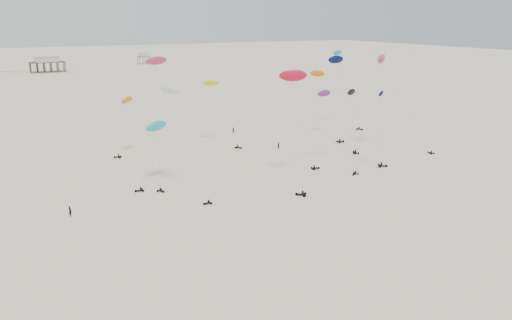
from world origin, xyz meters
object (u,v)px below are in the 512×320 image
rig_0 (217,98)px  rig_3 (157,82)px  pavilion_main (47,65)px  spectator_0 (71,216)px  pavilion_small (144,59)px  rig_8 (175,106)px

rig_0 → rig_3: bearing=19.2°
pavilion_main → spectator_0: bearing=-95.2°
pavilion_small → pavilion_main: bearing=-156.8°
pavilion_main → rig_8: rig_8 is taller
rig_8 → spectator_0: bearing=100.6°
rig_3 → spectator_0: 29.83m
pavilion_small → rig_8: bearing=-104.3°
pavilion_small → rig_3: 287.72m
pavilion_main → spectator_0: (-23.29, -256.53, -4.22)m
rig_0 → spectator_0: size_ratio=8.64×
pavilion_small → rig_0: size_ratio=0.48×
rig_3 → rig_8: size_ratio=1.14×
pavilion_main → spectator_0: size_ratio=9.59×
pavilion_main → rig_3: 248.08m
rig_0 → spectator_0: (-44.03, -37.17, -12.22)m
pavilion_main → pavilion_small: (70.00, 30.00, -0.74)m
pavilion_main → rig_0: size_ratio=1.11×
pavilion_small → rig_0: (-49.25, -249.36, 8.73)m
rig_0 → rig_8: size_ratio=0.83×
pavilion_small → rig_0: rig_0 is taller
pavilion_main → rig_0: rig_0 is taller
spectator_0 → rig_3: bearing=-95.9°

